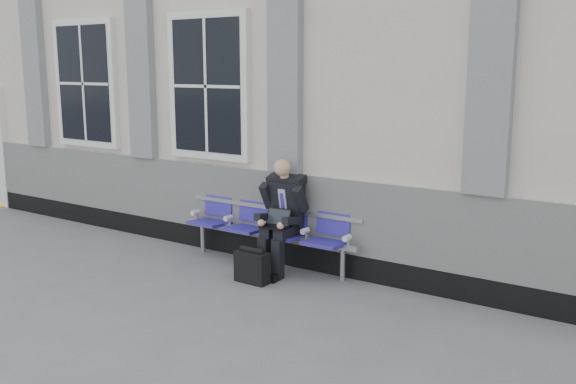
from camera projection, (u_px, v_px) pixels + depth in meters
The scene contains 5 objects.
ground at pixel (114, 272), 7.97m from camera, with size 70.00×70.00×0.00m, color slate.
station_building at pixel (274, 85), 10.37m from camera, with size 14.40×4.40×4.49m.
bench at pixel (268, 223), 8.15m from camera, with size 2.60×0.47×0.91m.
businessman at pixel (282, 212), 7.83m from camera, with size 0.58×0.78×1.41m.
briefcase at pixel (252, 266), 7.53m from camera, with size 0.42×0.18×0.43m.
Camera 1 is at (6.08, -5.09, 2.50)m, focal length 40.00 mm.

